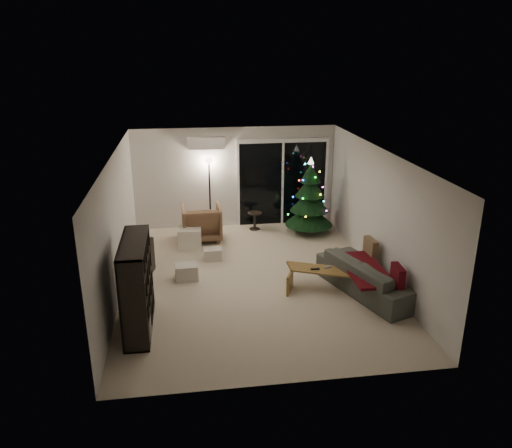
{
  "coord_description": "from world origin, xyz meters",
  "views": [
    {
      "loc": [
        -1.21,
        -8.79,
        4.3
      ],
      "look_at": [
        0.1,
        0.3,
        1.05
      ],
      "focal_mm": 35.0,
      "sensor_mm": 36.0,
      "label": 1
    }
  ],
  "objects_px": {
    "sofa": "(369,276)",
    "christmas_tree": "(310,196)",
    "armchair": "(202,223)",
    "media_cabinet": "(136,263)",
    "bookshelf": "(125,286)",
    "coffee_table": "(322,279)"
  },
  "relations": [
    {
      "from": "sofa",
      "to": "christmas_tree",
      "type": "relative_size",
      "value": 1.17
    },
    {
      "from": "armchair",
      "to": "sofa",
      "type": "distance_m",
      "value": 4.32
    },
    {
      "from": "armchair",
      "to": "sofa",
      "type": "relative_size",
      "value": 0.42
    },
    {
      "from": "media_cabinet",
      "to": "christmas_tree",
      "type": "distance_m",
      "value": 4.53
    },
    {
      "from": "bookshelf",
      "to": "sofa",
      "type": "xyz_separation_m",
      "value": [
        4.3,
        0.67,
        -0.43
      ]
    },
    {
      "from": "sofa",
      "to": "media_cabinet",
      "type": "bearing_deg",
      "value": 55.82
    },
    {
      "from": "coffee_table",
      "to": "armchair",
      "type": "bearing_deg",
      "value": 149.71
    },
    {
      "from": "armchair",
      "to": "christmas_tree",
      "type": "height_order",
      "value": "christmas_tree"
    },
    {
      "from": "bookshelf",
      "to": "christmas_tree",
      "type": "xyz_separation_m",
      "value": [
        3.96,
        3.92,
        0.19
      ]
    },
    {
      "from": "bookshelf",
      "to": "media_cabinet",
      "type": "distance_m",
      "value": 1.85
    },
    {
      "from": "bookshelf",
      "to": "armchair",
      "type": "height_order",
      "value": "bookshelf"
    },
    {
      "from": "armchair",
      "to": "bookshelf",
      "type": "bearing_deg",
      "value": 69.0
    },
    {
      "from": "bookshelf",
      "to": "sofa",
      "type": "bearing_deg",
      "value": 1.7
    },
    {
      "from": "armchair",
      "to": "coffee_table",
      "type": "height_order",
      "value": "armchair"
    },
    {
      "from": "media_cabinet",
      "to": "christmas_tree",
      "type": "xyz_separation_m",
      "value": [
        3.96,
        2.11,
        0.59
      ]
    },
    {
      "from": "media_cabinet",
      "to": "christmas_tree",
      "type": "relative_size",
      "value": 0.59
    },
    {
      "from": "armchair",
      "to": "coffee_table",
      "type": "distance_m",
      "value": 3.63
    },
    {
      "from": "bookshelf",
      "to": "christmas_tree",
      "type": "distance_m",
      "value": 5.58
    },
    {
      "from": "media_cabinet",
      "to": "armchair",
      "type": "height_order",
      "value": "armchair"
    },
    {
      "from": "sofa",
      "to": "coffee_table",
      "type": "distance_m",
      "value": 0.86
    },
    {
      "from": "media_cabinet",
      "to": "coffee_table",
      "type": "xyz_separation_m",
      "value": [
        3.48,
        -0.91,
        -0.14
      ]
    },
    {
      "from": "sofa",
      "to": "coffee_table",
      "type": "bearing_deg",
      "value": 55.09
    }
  ]
}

